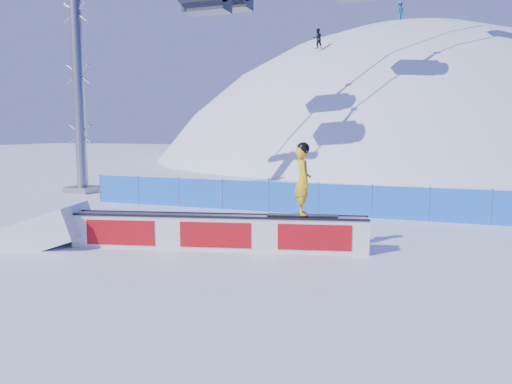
% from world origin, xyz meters
% --- Properties ---
extents(ground, '(160.00, 160.00, 0.00)m').
position_xyz_m(ground, '(0.00, 0.00, 0.00)').
color(ground, white).
rests_on(ground, ground).
extents(snow_hill, '(64.00, 64.00, 64.00)m').
position_xyz_m(snow_hill, '(0.00, 42.00, -18.00)').
color(snow_hill, white).
rests_on(snow_hill, ground).
extents(safety_fence, '(22.05, 0.05, 1.30)m').
position_xyz_m(safety_fence, '(0.00, 4.50, 0.60)').
color(safety_fence, blue).
rests_on(safety_fence, ground).
extents(rail_box, '(8.00, 2.42, 0.97)m').
position_xyz_m(rail_box, '(-2.34, -1.86, 0.48)').
color(rail_box, white).
rests_on(rail_box, ground).
extents(snow_ramp, '(2.90, 2.18, 1.62)m').
position_xyz_m(snow_ramp, '(-7.25, -3.03, 0.00)').
color(snow_ramp, white).
rests_on(snow_ramp, ground).
extents(snowboarder, '(1.90, 0.78, 1.95)m').
position_xyz_m(snowboarder, '(-0.09, -1.33, 1.93)').
color(snowboarder, black).
rests_on(snowboarder, rail_box).
extents(distant_skiers, '(20.20, 9.90, 7.15)m').
position_xyz_m(distant_skiers, '(2.64, 31.01, 11.46)').
color(distant_skiers, black).
rests_on(distant_skiers, ground).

